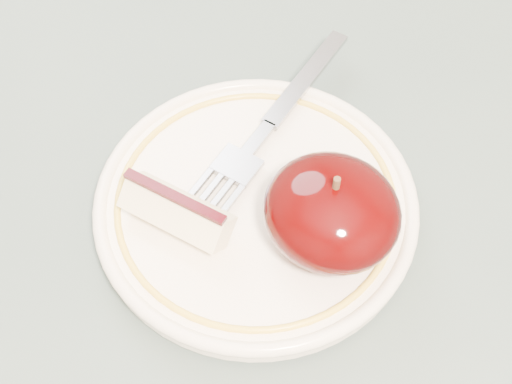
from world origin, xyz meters
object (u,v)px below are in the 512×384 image
Objects in this scene: plate at (256,204)px; fork at (268,126)px; table at (246,354)px; apple_half at (332,212)px.

fork is at bearing 121.48° from plate.
plate reaches higher than table.
apple_half is at bearing 11.21° from plate.
fork is (-0.08, 0.04, -0.02)m from apple_half.
fork is at bearing 153.84° from apple_half.
apple_half is (0.02, 0.06, 0.13)m from table.
table is 11.14× the size of apple_half.
plate is at bearing -168.79° from apple_half.
fork is (-0.06, 0.10, 0.11)m from table.
apple_half is 0.09m from fork.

